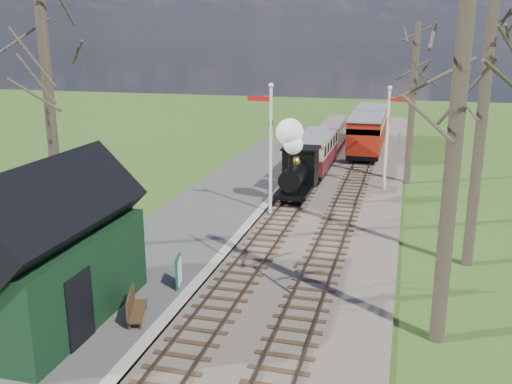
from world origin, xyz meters
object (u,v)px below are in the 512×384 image
coach (315,151)px  red_carriage_b (371,124)px  semaphore_far (389,130)px  sign_board (179,272)px  station_shed (49,253)px  red_carriage_a (366,135)px  semaphore_near (269,140)px  locomotive (296,164)px  bench (134,307)px  person (129,273)px

coach → red_carriage_b: size_ratio=1.20×
coach → red_carriage_b: red_carriage_b is taller
semaphore_far → sign_board: (-6.02, -14.98, -2.62)m
station_shed → red_carriage_a: bearing=75.3°
semaphore_near → semaphore_far: (5.14, 6.00, -0.27)m
semaphore_near → semaphore_far: 7.91m
semaphore_near → sign_board: 9.47m
sign_board → station_shed: bearing=-131.3°
station_shed → coach: 21.25m
semaphore_far → red_carriage_b: semaphore_far is taller
red_carriage_a → semaphore_far: bearing=-78.0°
locomotive → coach: bearing=89.9°
locomotive → bench: (-2.05, -14.12, -1.38)m
station_shed → semaphore_far: bearing=64.3°
person → semaphore_far: bearing=-38.3°
semaphore_near → semaphore_far: semaphore_near is taller
semaphore_near → coach: size_ratio=0.91×
semaphore_far → semaphore_near: bearing=-130.6°
semaphore_near → sign_board: (-0.88, -8.98, -2.89)m
red_carriage_a → semaphore_near: bearing=-103.2°
locomotive → coach: 6.08m
semaphore_near → station_shed: bearing=-106.4°
coach → red_carriage_a: (2.60, 5.59, 0.19)m
semaphore_near → bench: 11.86m
sign_board → bench: sign_board is taller
semaphore_near → locomotive: size_ratio=1.46×
bench → semaphore_near: bearing=83.5°
semaphore_near → person: bearing=-103.5°
semaphore_far → red_carriage_a: semaphore_far is taller
station_shed → sign_board: (2.65, 3.02, -1.54)m
red_carriage_b → bench: red_carriage_b is taller
red_carriage_b → person: (-5.69, -29.56, -0.84)m
semaphore_far → red_carriage_a: 8.73m
red_carriage_b → person: size_ratio=4.71×
semaphore_far → person: (-7.46, -15.68, -2.55)m
red_carriage_b → semaphore_near: bearing=-99.6°
station_shed → red_carriage_a: size_ratio=1.11×
locomotive → red_carriage_b: size_ratio=0.75×
station_shed → semaphore_far: 20.01m
semaphore_near → red_carriage_a: size_ratio=1.10×
semaphore_near → bench: size_ratio=4.07×
station_shed → sign_board: bearing=48.7°
semaphore_far → bench: 18.75m
semaphore_far → sign_board: size_ratio=5.37×
semaphore_near → coach: bearing=85.0°
coach → red_carriage_b: bearing=76.8°
red_carriage_b → semaphore_far: bearing=-82.7°
sign_board → bench: bearing=-99.7°
locomotive → red_carriage_a: 11.94m
semaphore_far → red_carriage_a: bearing=102.0°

